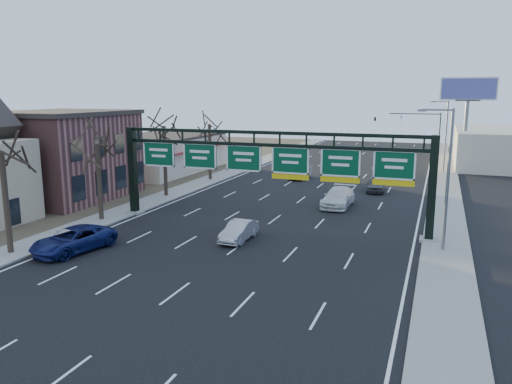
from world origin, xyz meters
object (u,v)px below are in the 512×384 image
at_px(car_silver_sedan, 239,231).
at_px(car_white_wagon, 338,197).
at_px(sign_gantry, 269,165).
at_px(car_blue_suv, 74,240).

bearing_deg(car_silver_sedan, car_white_wagon, 72.75).
height_order(sign_gantry, car_silver_sedan, sign_gantry).
distance_m(sign_gantry, car_white_wagon, 9.97).
relative_size(sign_gantry, car_silver_sedan, 6.12).
xyz_separation_m(car_silver_sedan, car_white_wagon, (4.31, 12.77, 0.16)).
distance_m(sign_gantry, car_blue_suv, 14.52).
bearing_deg(car_white_wagon, car_silver_sedan, -107.44).
relative_size(sign_gantry, car_white_wagon, 4.36).
xyz_separation_m(car_blue_suv, car_silver_sedan, (8.91, 5.91, -0.11)).
distance_m(car_blue_suv, car_silver_sedan, 10.69).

